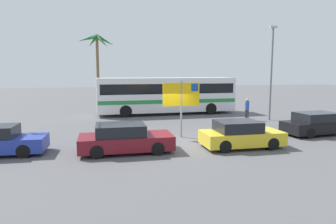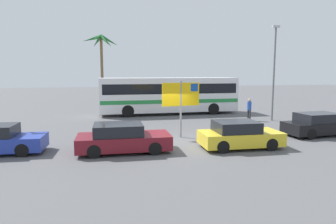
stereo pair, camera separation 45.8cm
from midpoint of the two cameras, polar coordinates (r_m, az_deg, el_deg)
ground at (r=15.99m, az=2.11°, el=-5.85°), size 120.00×120.00×0.00m
bus_front_coach at (r=26.64m, az=0.65°, el=3.44°), size 11.92×2.63×3.17m
ferry_sign at (r=17.08m, az=3.35°, el=2.92°), size 2.19×0.30×3.20m
car_black at (r=20.00m, az=27.21°, el=-2.11°), size 4.51×2.00×1.32m
car_maroon at (r=14.29m, az=-7.62°, el=-4.92°), size 4.33×2.01×1.32m
car_yellow at (r=15.34m, az=14.02°, el=-4.21°), size 3.96×1.92×1.32m
pedestrian_near_sign at (r=23.95m, az=15.52°, el=0.79°), size 0.32×0.32×1.68m
lamp_post_left_side at (r=24.36m, az=19.78°, el=7.51°), size 0.56×0.20×7.08m
palm_tree_seaside at (r=35.93m, az=-12.05°, el=11.73°), size 4.14×3.83×7.87m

